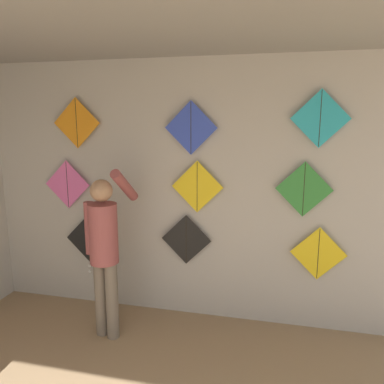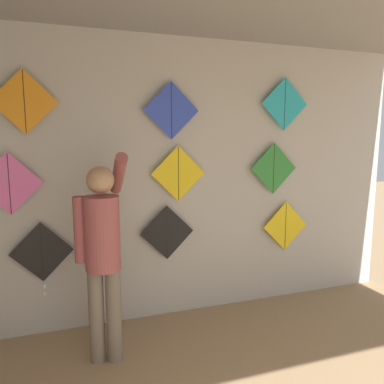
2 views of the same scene
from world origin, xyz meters
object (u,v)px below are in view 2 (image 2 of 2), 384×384
at_px(kite_1, 167,232).
at_px(kite_2, 285,226).
at_px(kite_8, 285,104).
at_px(kite_5, 274,168).
at_px(kite_0, 42,255).
at_px(shopkeeper, 103,247).
at_px(kite_3, 9,184).
at_px(kite_4, 178,174).
at_px(kite_6, 24,102).
at_px(kite_7, 171,110).

height_order(kite_1, kite_2, kite_1).
relative_size(kite_1, kite_8, 1.00).
bearing_deg(kite_5, kite_2, 0.00).
bearing_deg(kite_0, shopkeeper, -49.02).
bearing_deg(kite_3, kite_2, 0.00).
height_order(kite_1, kite_4, kite_4).
bearing_deg(kite_2, kite_6, 180.00).
height_order(kite_5, kite_6, kite_6).
bearing_deg(kite_7, kite_1, 180.00).
distance_m(kite_6, kite_7, 1.29).
xyz_separation_m(kite_2, kite_8, (-0.07, 0.00, 1.34)).
distance_m(kite_1, kite_7, 1.20).
bearing_deg(kite_8, kite_0, -179.98).
distance_m(kite_2, kite_4, 1.40).
bearing_deg(kite_1, kite_6, 180.00).
bearing_deg(kite_2, kite_4, 180.00).
bearing_deg(shopkeeper, kite_8, 29.35).
distance_m(shopkeeper, kite_2, 2.14).
xyz_separation_m(kite_4, kite_7, (-0.07, 0.00, 0.61)).
relative_size(kite_3, kite_4, 1.00).
relative_size(kite_6, kite_7, 1.00).
xyz_separation_m(kite_0, kite_2, (2.55, 0.00, 0.06)).
distance_m(kite_0, kite_3, 0.70).
bearing_deg(kite_3, kite_4, 0.00).
xyz_separation_m(kite_1, kite_4, (0.12, 0.00, 0.59)).
distance_m(kite_0, kite_5, 2.48).
relative_size(kite_2, kite_8, 1.00).
bearing_deg(kite_2, shopkeeper, -164.71).
height_order(kite_1, kite_5, kite_5).
relative_size(kite_1, kite_5, 1.00).
bearing_deg(kite_0, kite_8, 0.02).
relative_size(kite_5, kite_8, 1.00).
relative_size(shopkeeper, kite_2, 3.12).
distance_m(kite_0, kite_7, 1.79).
height_order(kite_0, kite_8, kite_8).
xyz_separation_m(kite_6, kite_8, (2.55, 0.00, 0.05)).
relative_size(kite_0, kite_6, 1.25).
height_order(kite_2, kite_8, kite_8).
bearing_deg(kite_5, kite_8, 0.00).
bearing_deg(kite_5, kite_0, -179.98).
bearing_deg(kite_4, kite_0, -179.97).
xyz_separation_m(kite_2, kite_7, (-1.32, 0.00, 1.24)).
height_order(kite_3, kite_5, kite_5).
bearing_deg(kite_0, kite_1, 0.03).
xyz_separation_m(shopkeeper, kite_2, (2.06, 0.56, -0.12)).
bearing_deg(kite_3, kite_5, 0.00).
relative_size(kite_0, kite_3, 1.25).
bearing_deg(kite_2, kite_0, -179.98).
height_order(shopkeeper, kite_1, shopkeeper).
relative_size(kite_1, kite_3, 1.00).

